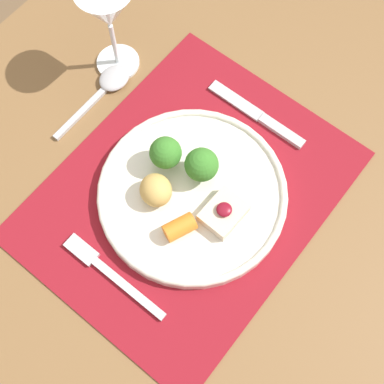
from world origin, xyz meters
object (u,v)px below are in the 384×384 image
dinner_plate (191,192)px  spoon (109,84)px  fork (108,271)px  wine_glass_near (107,12)px  knife (262,118)px

dinner_plate → spoon: dinner_plate is taller
fork → wine_glass_near: size_ratio=1.06×
spoon → fork: bearing=-142.1°
dinner_plate → spoon: bearing=73.0°
knife → spoon: size_ratio=1.08×
wine_glass_near → dinner_plate: bearing=-114.6°
dinner_plate → knife: (0.18, -0.01, -0.01)m
dinner_plate → fork: size_ratio=1.58×
dinner_plate → fork: (-0.17, 0.02, -0.01)m
knife → dinner_plate: bearing=177.4°
fork → spoon: size_ratio=1.08×
dinner_plate → knife: 0.18m
fork → knife: bearing=-2.7°
fork → knife: 0.35m
knife → spoon: (-0.11, 0.24, 0.00)m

